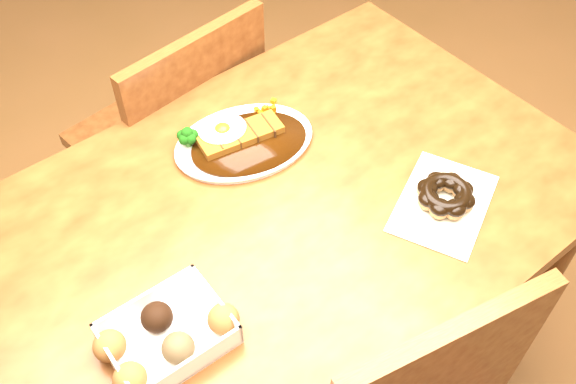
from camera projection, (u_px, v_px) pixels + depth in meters
ground at (286, 373)px, 1.80m from camera, size 6.00×6.00×0.00m
table at (285, 234)px, 1.31m from camera, size 1.20×0.80×0.75m
chair_far at (178, 139)px, 1.73m from camera, size 0.46×0.46×0.87m
katsu_curry_plate at (241, 139)px, 1.32m from camera, size 0.33×0.27×0.06m
donut_box at (165, 336)px, 1.02m from camera, size 0.22×0.15×0.05m
pon_de_ring at (445, 196)px, 1.21m from camera, size 0.27×0.24×0.04m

